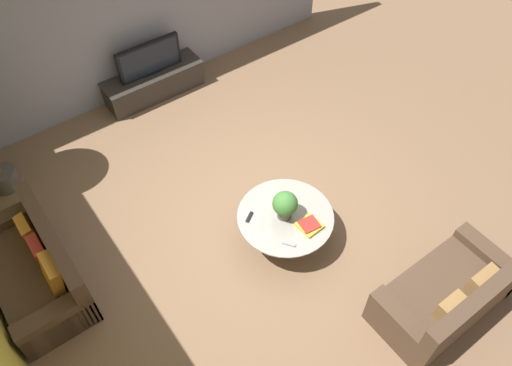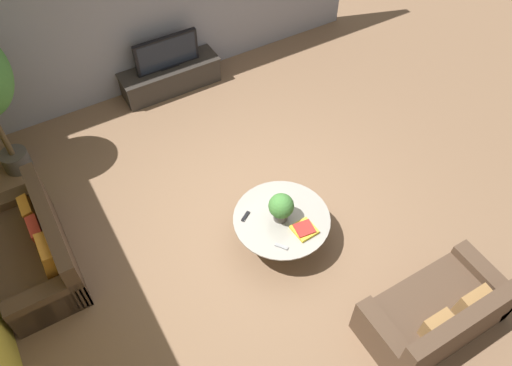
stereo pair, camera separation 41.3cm
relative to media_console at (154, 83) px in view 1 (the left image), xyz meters
The scene contains 11 objects.
ground_plane 2.95m from the media_console, 92.10° to the right, with size 24.00×24.00×0.00m, color brown.
back_wall_stone 1.31m from the media_console, 108.65° to the left, with size 7.40×0.12×3.00m, color gray.
media_console is the anchor object (origin of this frame).
television 0.47m from the media_console, 90.00° to the right, with size 1.05×0.13×0.53m.
coffee_table 3.48m from the media_console, 90.90° to the right, with size 1.19×1.19×0.46m.
couch_by_wall 3.61m from the media_console, 140.51° to the right, with size 0.84×1.72×0.84m.
couch_near_entry 5.39m from the media_console, 81.59° to the right, with size 1.60×0.84×0.84m.
potted_plant_tabletop 3.51m from the media_console, 91.12° to the right, with size 0.31×0.31×0.40m.
book_stack 3.78m from the media_console, 88.84° to the right, with size 0.27×0.28×0.06m.
remote_black 3.28m from the media_console, 97.46° to the right, with size 0.04×0.16×0.02m, color black.
remote_silver 3.85m from the media_console, 94.17° to the right, with size 0.04×0.16×0.02m, color gray.
Camera 1 is at (-2.37, -3.24, 5.36)m, focal length 35.00 mm.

